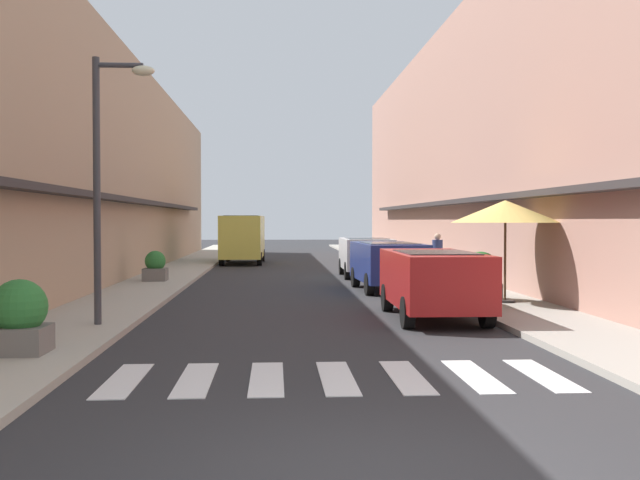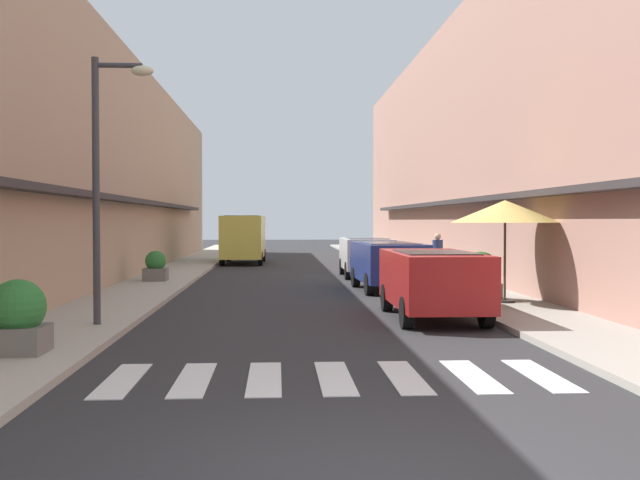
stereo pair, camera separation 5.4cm
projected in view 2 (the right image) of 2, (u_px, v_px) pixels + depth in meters
ground_plane at (299, 281)px, 26.42m from camera, size 111.88×111.88×0.00m
sidewalk_left at (163, 280)px, 26.14m from camera, size 2.27×71.20×0.12m
sidewalk_right at (433, 279)px, 26.69m from camera, size 2.27×71.20×0.12m
building_row_left at (68, 168)px, 27.37m from camera, size 5.50×47.77×8.10m
building_row_right at (520, 144)px, 28.31m from camera, size 5.50×47.77×10.02m
crosswalk at (335, 378)px, 10.16m from camera, size 6.15×2.20×0.01m
parked_car_near at (433, 277)px, 16.17m from camera, size 1.84×4.35×1.47m
parked_car_mid at (388, 261)px, 22.66m from camera, size 1.95×4.11×1.47m
parked_car_far at (366, 253)px, 28.22m from camera, size 1.84×3.94×1.47m
delivery_van at (244, 235)px, 37.02m from camera, size 2.10×5.44×2.37m
street_lamp at (106, 161)px, 14.49m from camera, size 1.19×0.28×5.16m
cafe_umbrella at (505, 212)px, 18.38m from camera, size 2.65×2.65×2.51m
planter_corner at (18, 317)px, 11.37m from camera, size 0.84×0.84×1.13m
planter_midblock at (481, 276)px, 19.10m from camera, size 0.93×0.93×1.22m
planter_far at (156, 267)px, 25.03m from camera, size 0.77×0.77×1.00m
pedestrian_walking_near at (438, 257)px, 24.29m from camera, size 0.34×0.34×1.60m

